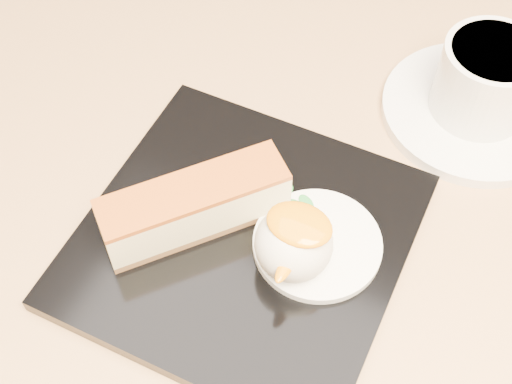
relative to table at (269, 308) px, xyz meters
The scene contains 9 objects.
table is the anchor object (origin of this frame).
dessert_plate 0.16m from the table, 102.16° to the right, with size 0.22×0.22×0.01m, color black.
cheesecake 0.20m from the table, 138.15° to the right, with size 0.11×0.12×0.04m.
cream_smear 0.18m from the table, 22.32° to the right, with size 0.09×0.09×0.01m, color white.
ice_cream_scoop 0.20m from the table, 48.79° to the right, with size 0.05×0.05×0.05m, color white.
mango_sauce 0.22m from the table, 45.55° to the right, with size 0.04×0.03×0.01m, color orange.
mint_sprig 0.17m from the table, 27.09° to the left, with size 0.03×0.02×0.00m.
saucer 0.25m from the table, 56.75° to the left, with size 0.15×0.15×0.01m, color white.
coffee_cup 0.28m from the table, 56.19° to the left, with size 0.10×0.08×0.06m.
Camera 1 is at (0.12, -0.27, 1.16)m, focal length 50.00 mm.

